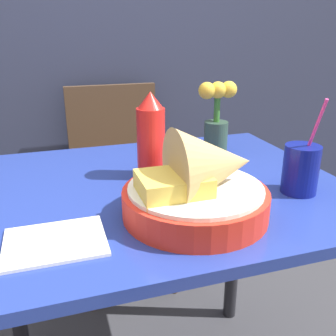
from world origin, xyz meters
TOP-DOWN VIEW (x-y plane):
  - dining_table at (0.00, 0.00)m, footprint 0.91×0.71m
  - chair_far_window at (0.04, 0.77)m, footprint 0.40×0.40m
  - food_basket at (0.05, -0.17)m, footprint 0.29×0.29m
  - ketchup_bottle at (0.01, 0.06)m, footprint 0.07×0.07m
  - drink_cup at (0.30, -0.14)m, footprint 0.08×0.08m
  - flower_vase at (0.25, 0.20)m, footprint 0.12×0.07m
  - napkin at (-0.24, -0.20)m, footprint 0.17×0.14m

SIDE VIEW (x-z plane):
  - chair_far_window at x=0.04m, z-range 0.08..0.95m
  - dining_table at x=0.00m, z-range 0.24..0.99m
  - napkin at x=-0.24m, z-range 0.75..0.75m
  - drink_cup at x=0.30m, z-range 0.69..0.91m
  - food_basket at x=0.05m, z-range 0.72..0.90m
  - ketchup_bottle at x=0.01m, z-range 0.74..0.96m
  - flower_vase at x=0.25m, z-range 0.75..0.96m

